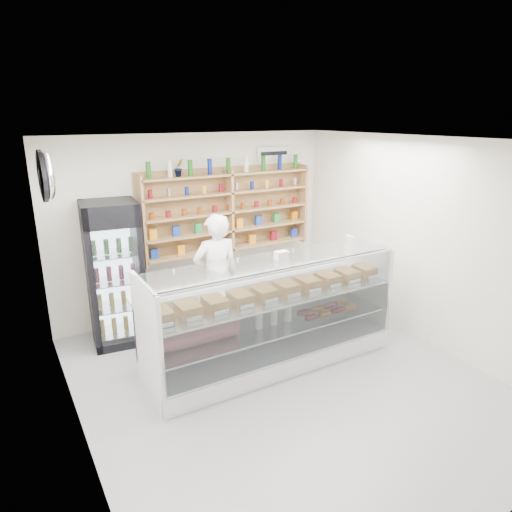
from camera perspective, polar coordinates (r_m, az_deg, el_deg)
room at (r=5.07m, az=3.73°, el=-1.81°), size 5.00×5.00×5.00m
display_counter at (r=5.89m, az=1.79°, el=-9.81°), size 3.20×0.96×1.39m
shop_worker at (r=6.37m, az=-4.99°, el=-2.61°), size 0.69×0.49×1.79m
drinks_cooler at (r=6.47m, az=-17.22°, el=-2.12°), size 0.79×0.77×1.98m
wall_shelving at (r=7.22m, az=-3.38°, el=5.56°), size 2.84×0.28×1.33m
potted_plant at (r=6.78m, az=-9.63°, el=10.83°), size 0.16×0.14×0.26m
security_mirror at (r=5.22m, az=-24.63°, el=9.08°), size 0.15×0.50×0.50m
wall_sign at (r=7.65m, az=2.21°, el=12.72°), size 0.62×0.03×0.20m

